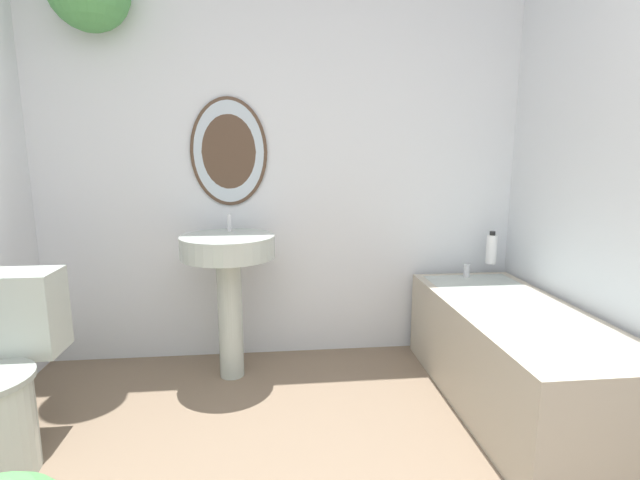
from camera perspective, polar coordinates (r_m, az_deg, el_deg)
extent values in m
cube|color=silver|center=(2.85, -4.54, 9.45)|extent=(3.01, 0.06, 2.40)
ellipsoid|color=#4C3828|center=(2.81, -11.14, 10.60)|extent=(0.45, 0.02, 0.63)
ellipsoid|color=silver|center=(2.81, -11.15, 10.60)|extent=(0.41, 0.01, 0.59)
cube|color=#B2BCB2|center=(2.43, -33.48, -7.49)|extent=(0.38, 0.22, 0.37)
cylinder|color=#B2BCB2|center=(2.69, -10.97, -9.34)|extent=(0.14, 0.14, 0.69)
cylinder|color=#B2BCB2|center=(2.58, -11.28, -0.79)|extent=(0.51, 0.51, 0.12)
cylinder|color=silver|center=(2.70, -11.10, 2.08)|extent=(0.02, 0.02, 0.10)
cube|color=#B2A893|center=(2.58, 22.76, -13.18)|extent=(0.62, 1.42, 0.50)
cube|color=#B2BCB2|center=(2.50, 23.14, -8.27)|extent=(0.52, 1.32, 0.04)
cylinder|color=silver|center=(3.00, 17.59, -3.64)|extent=(0.04, 0.04, 0.08)
cylinder|color=white|center=(3.06, 20.35, -1.08)|extent=(0.06, 0.06, 0.18)
cylinder|color=black|center=(3.04, 20.47, 0.78)|extent=(0.03, 0.03, 0.02)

